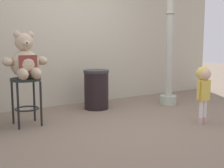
{
  "coord_description": "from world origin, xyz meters",
  "views": [
    {
      "loc": [
        -2.36,
        -3.42,
        1.21
      ],
      "look_at": [
        -0.09,
        0.21,
        0.6
      ],
      "focal_mm": 46.48,
      "sensor_mm": 36.0,
      "label": 1
    }
  ],
  "objects_px": {
    "bar_stool_with_teddy": "(26,91)",
    "trash_bin": "(96,89)",
    "lamppost": "(170,42)",
    "teddy_bear": "(25,61)",
    "child_walking": "(204,82)"
  },
  "relations": [
    {
      "from": "bar_stool_with_teddy",
      "to": "trash_bin",
      "type": "relative_size",
      "value": 0.98
    },
    {
      "from": "lamppost",
      "to": "teddy_bear",
      "type": "bearing_deg",
      "value": 179.99
    },
    {
      "from": "trash_bin",
      "to": "lamppost",
      "type": "relative_size",
      "value": 0.24
    },
    {
      "from": "bar_stool_with_teddy",
      "to": "lamppost",
      "type": "bearing_deg",
      "value": -0.69
    },
    {
      "from": "child_walking",
      "to": "teddy_bear",
      "type": "bearing_deg",
      "value": -133.44
    },
    {
      "from": "teddy_bear",
      "to": "child_walking",
      "type": "height_order",
      "value": "teddy_bear"
    },
    {
      "from": "teddy_bear",
      "to": "lamppost",
      "type": "distance_m",
      "value": 2.77
    },
    {
      "from": "bar_stool_with_teddy",
      "to": "teddy_bear",
      "type": "relative_size",
      "value": 1.04
    },
    {
      "from": "trash_bin",
      "to": "bar_stool_with_teddy",
      "type": "bearing_deg",
      "value": -164.25
    },
    {
      "from": "bar_stool_with_teddy",
      "to": "teddy_bear",
      "type": "height_order",
      "value": "teddy_bear"
    },
    {
      "from": "teddy_bear",
      "to": "bar_stool_with_teddy",
      "type": "bearing_deg",
      "value": 90.0
    },
    {
      "from": "bar_stool_with_teddy",
      "to": "teddy_bear",
      "type": "distance_m",
      "value": 0.44
    },
    {
      "from": "teddy_bear",
      "to": "child_walking",
      "type": "bearing_deg",
      "value": -29.73
    },
    {
      "from": "child_walking",
      "to": "lamppost",
      "type": "relative_size",
      "value": 0.28
    },
    {
      "from": "teddy_bear",
      "to": "trash_bin",
      "type": "distance_m",
      "value": 1.56
    }
  ]
}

